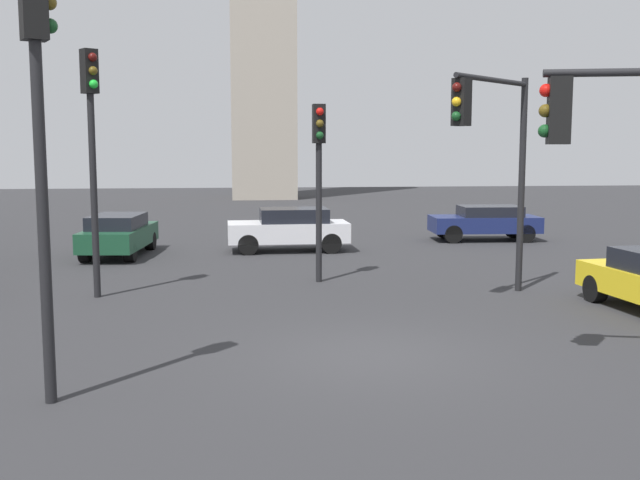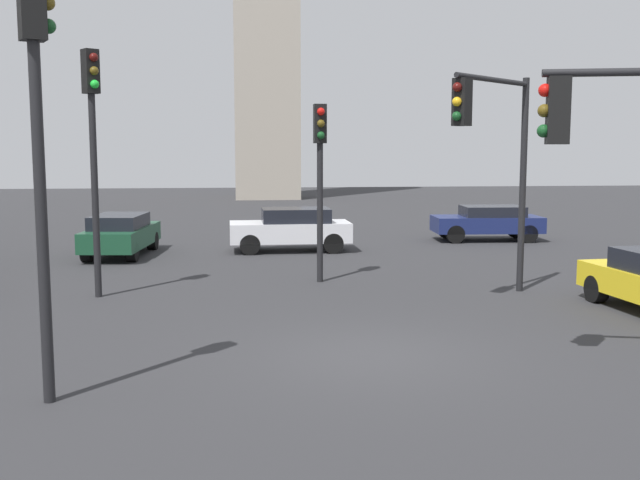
% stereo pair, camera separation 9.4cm
% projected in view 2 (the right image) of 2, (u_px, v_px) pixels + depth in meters
% --- Properties ---
extents(ground_plane, '(109.76, 109.76, 0.00)m').
position_uv_depth(ground_plane, '(371.00, 355.00, 12.76)').
color(ground_plane, '#2D2D30').
extents(traffic_light_1, '(0.45, 0.49, 5.75)m').
position_uv_depth(traffic_light_1, '(93.00, 128.00, 17.24)').
color(traffic_light_1, black).
rests_on(traffic_light_1, ground_plane).
extents(traffic_light_2, '(0.33, 0.46, 4.63)m').
position_uv_depth(traffic_light_2, '(320.00, 158.00, 19.32)').
color(traffic_light_2, black).
rests_on(traffic_light_2, ground_plane).
extents(traffic_light_3, '(0.49, 0.43, 5.91)m').
position_uv_depth(traffic_light_3, '(38.00, 105.00, 9.91)').
color(traffic_light_3, black).
rests_on(traffic_light_3, ground_plane).
extents(traffic_light_4, '(2.47, 2.24, 5.18)m').
position_uv_depth(traffic_light_4, '(495.00, 138.00, 16.94)').
color(traffic_light_4, black).
rests_on(traffic_light_4, ground_plane).
extents(car_0, '(2.12, 4.35, 1.37)m').
position_uv_depth(car_0, '(121.00, 234.00, 24.42)').
color(car_0, '#19472D').
rests_on(car_0, ground_plane).
extents(car_4, '(4.13, 1.94, 1.33)m').
position_uv_depth(car_4, '(488.00, 222.00, 28.43)').
color(car_4, navy).
rests_on(car_4, ground_plane).
extents(car_5, '(4.11, 1.84, 1.47)m').
position_uv_depth(car_5, '(291.00, 228.00, 25.51)').
color(car_5, silver).
rests_on(car_5, ground_plane).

